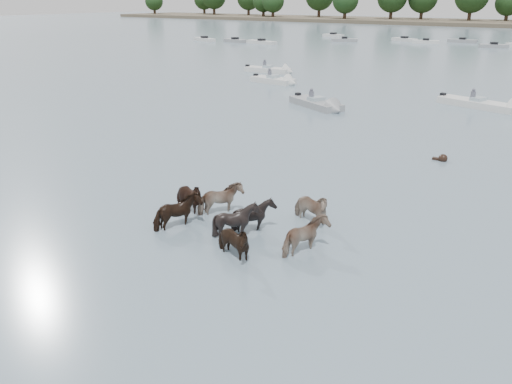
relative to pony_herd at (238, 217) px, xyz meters
The scene contains 9 objects.
ground 2.63m from the pony_herd, 160.82° to the right, with size 400.00×400.00×0.00m, color slate.
shoreline 165.81m from the pony_herd, 115.91° to the left, with size 160.00×30.00×1.00m, color #4C4233.
pony_herd is the anchor object (origin of this frame).
swimming_pony 12.58m from the pony_herd, 72.74° to the left, with size 0.72×0.44×0.44m.
motorboat_a 31.71m from the pony_herd, 118.57° to the left, with size 4.98×2.19×1.92m.
motorboat_b 21.04m from the pony_herd, 108.84° to the left, with size 5.39×3.87×1.92m.
motorboat_c 26.63m from the pony_herd, 83.18° to the left, with size 6.32×3.31×1.92m.
motorboat_f 38.99m from the pony_herd, 119.83° to the left, with size 5.61×2.10×1.92m.
distant_flotilla 75.13m from the pony_herd, 91.93° to the left, with size 105.34×24.92×0.93m.
Camera 1 is at (11.79, -12.10, 7.54)m, focal length 35.78 mm.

